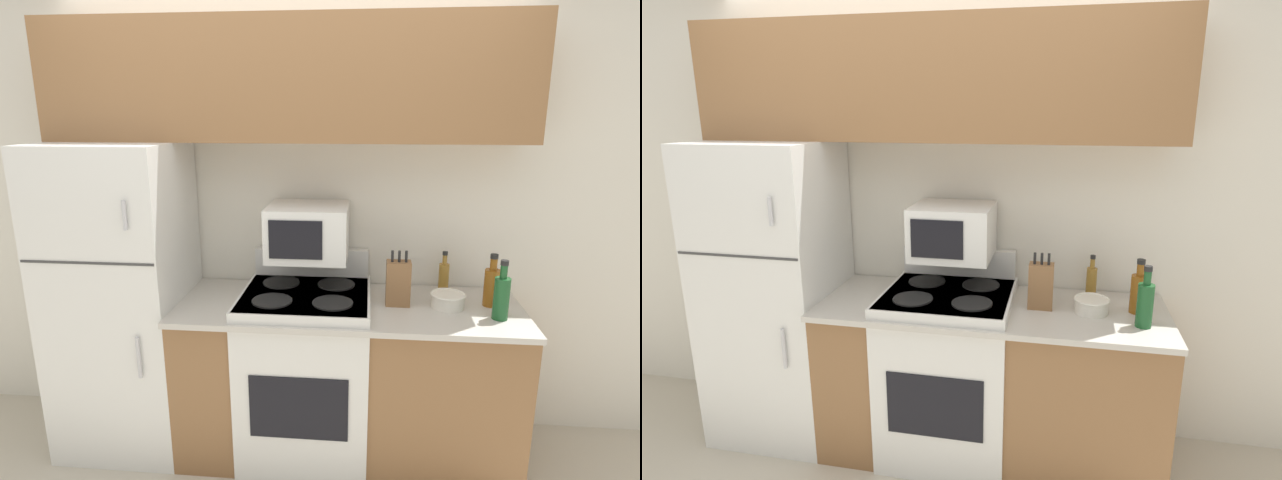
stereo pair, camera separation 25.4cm
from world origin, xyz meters
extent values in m
plane|color=beige|center=(0.00, 0.00, 0.00)|extent=(12.00, 12.00, 0.00)
cube|color=silver|center=(0.00, 0.66, 1.27)|extent=(8.00, 0.05, 2.55)
cube|color=brown|center=(0.35, 0.31, 0.43)|extent=(1.81, 0.63, 0.86)
cube|color=#BCB7AD|center=(0.35, 0.29, 0.87)|extent=(1.81, 0.67, 0.03)
cube|color=silver|center=(-0.90, 0.31, 0.86)|extent=(0.69, 0.63, 1.72)
cube|color=#383838|center=(-0.90, 0.00, 1.17)|extent=(0.67, 0.01, 0.01)
cylinder|color=#B7B7BC|center=(-0.68, -0.01, 1.41)|extent=(0.02, 0.02, 0.14)
cylinder|color=#B7B7BC|center=(-0.68, -0.01, 0.69)|extent=(0.02, 0.02, 0.22)
cube|color=brown|center=(0.00, 0.47, 2.02)|extent=(2.50, 0.34, 0.61)
cube|color=silver|center=(0.12, 0.30, 0.47)|extent=(0.68, 0.63, 0.94)
cube|color=black|center=(0.12, -0.02, 0.45)|extent=(0.49, 0.01, 0.34)
cube|color=#2D2D2D|center=(0.12, 0.30, 0.94)|extent=(0.66, 0.60, 0.01)
cube|color=silver|center=(0.12, 0.60, 1.02)|extent=(0.66, 0.06, 0.16)
cylinder|color=black|center=(-0.04, 0.16, 0.95)|extent=(0.21, 0.21, 0.01)
cylinder|color=black|center=(0.27, 0.16, 0.95)|extent=(0.21, 0.21, 0.01)
cylinder|color=black|center=(-0.04, 0.44, 0.95)|extent=(0.21, 0.21, 0.01)
cylinder|color=black|center=(0.27, 0.44, 0.95)|extent=(0.21, 0.21, 0.01)
cube|color=silver|center=(0.12, 0.42, 1.25)|extent=(0.43, 0.38, 0.28)
cube|color=black|center=(0.08, 0.23, 1.25)|extent=(0.27, 0.01, 0.20)
cube|color=brown|center=(0.60, 0.31, 1.01)|extent=(0.13, 0.09, 0.24)
cylinder|color=black|center=(0.57, 0.31, 1.16)|extent=(0.01, 0.01, 0.06)
cylinder|color=black|center=(0.60, 0.31, 1.16)|extent=(0.01, 0.01, 0.06)
cylinder|color=black|center=(0.64, 0.31, 1.16)|extent=(0.01, 0.01, 0.06)
cylinder|color=silver|center=(0.86, 0.30, 0.92)|extent=(0.17, 0.17, 0.07)
torus|color=silver|center=(0.86, 0.30, 0.96)|extent=(0.18, 0.18, 0.01)
cylinder|color=brown|center=(1.09, 0.35, 0.99)|extent=(0.08, 0.08, 0.20)
cylinder|color=brown|center=(1.09, 0.35, 1.12)|extent=(0.04, 0.04, 0.06)
cylinder|color=black|center=(1.09, 0.35, 1.16)|extent=(0.04, 0.04, 0.02)
cylinder|color=olive|center=(0.87, 0.52, 0.97)|extent=(0.06, 0.06, 0.17)
cylinder|color=olive|center=(0.87, 0.52, 1.08)|extent=(0.03, 0.03, 0.05)
cylinder|color=black|center=(0.87, 0.52, 1.12)|extent=(0.03, 0.03, 0.02)
cylinder|color=#194C23|center=(1.09, 0.18, 0.99)|extent=(0.08, 0.08, 0.21)
cylinder|color=#194C23|center=(1.09, 0.18, 1.13)|extent=(0.03, 0.03, 0.07)
cylinder|color=black|center=(1.09, 0.18, 1.18)|extent=(0.04, 0.04, 0.02)
camera|label=1|loc=(0.43, -2.17, 1.88)|focal=28.00mm
camera|label=2|loc=(0.68, -2.13, 1.88)|focal=28.00mm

